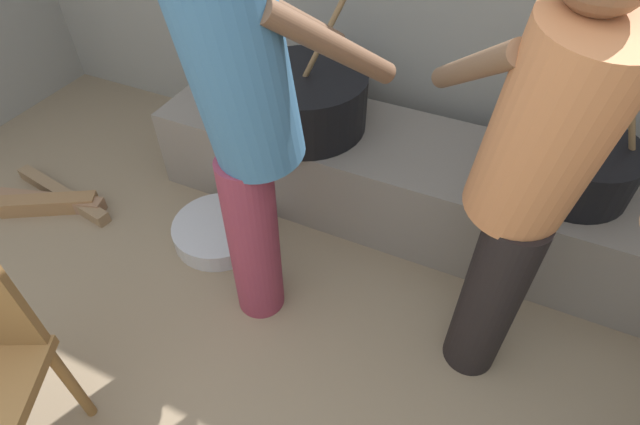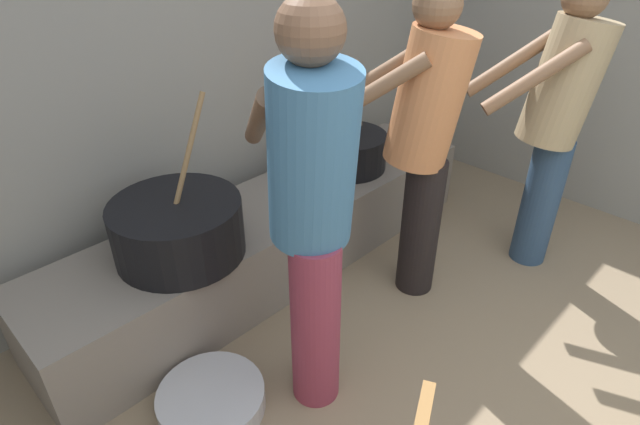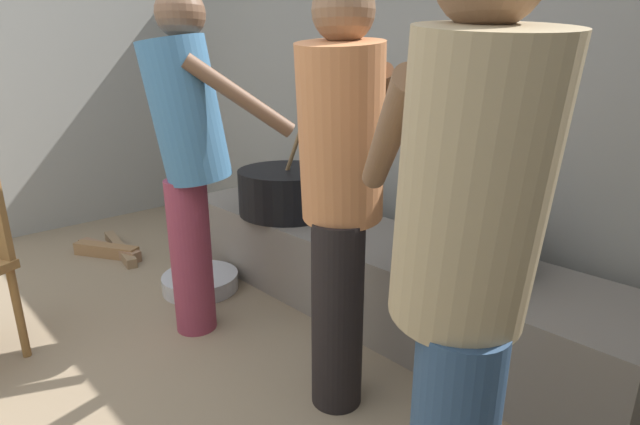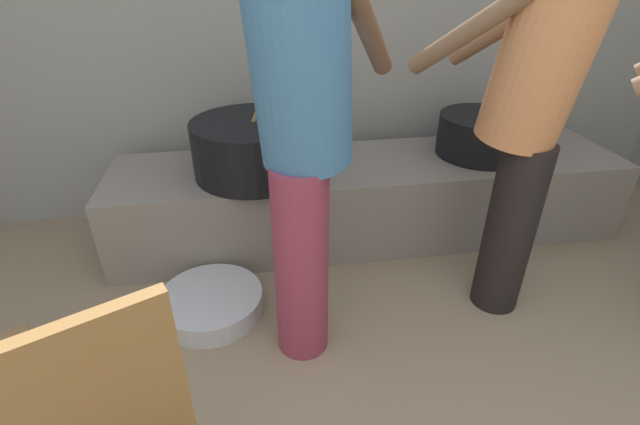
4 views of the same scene
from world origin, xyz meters
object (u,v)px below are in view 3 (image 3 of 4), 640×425
object	(u,v)px
cook_in_blue_shirt	(190,149)
cook_in_tan_shirt	(464,263)
cooking_pot_secondary	(474,244)
cook_in_orange_shirt	(341,182)
cooking_pot_main	(287,191)
metal_mixing_bowl	(201,282)

from	to	relation	value
cook_in_blue_shirt	cook_in_tan_shirt	distance (m)	1.56
cooking_pot_secondary	cook_in_blue_shirt	distance (m)	1.36
cook_in_orange_shirt	cooking_pot_main	bearing A→B (deg)	149.53
cooking_pot_main	cook_in_blue_shirt	xyz separation A→B (m)	(0.15, -0.71, 0.36)
cooking_pot_main	cook_in_tan_shirt	distance (m)	1.96
cook_in_orange_shirt	cook_in_tan_shirt	xyz separation A→B (m)	(0.69, -0.34, -0.00)
cooking_pot_secondary	cooking_pot_main	bearing A→B (deg)	-177.44
cooking_pot_secondary	cook_in_orange_shirt	bearing A→B (deg)	-107.10
cooking_pot_main	metal_mixing_bowl	size ratio (longest dim) A/B	1.60
cooking_pot_main	cooking_pot_secondary	world-z (taller)	cooking_pot_main
cooking_pot_main	cook_in_blue_shirt	distance (m)	0.81
cook_in_orange_shirt	metal_mixing_bowl	distance (m)	1.51
cook_in_blue_shirt	cook_in_tan_shirt	xyz separation A→B (m)	(1.54, -0.22, -0.03)
cook_in_tan_shirt	metal_mixing_bowl	bearing A→B (deg)	167.42
cook_in_orange_shirt	cook_in_tan_shirt	bearing A→B (deg)	-26.03
cooking_pot_main	cook_in_tan_shirt	xyz separation A→B (m)	(1.69, -0.93, 0.33)
cook_in_blue_shirt	metal_mixing_bowl	size ratio (longest dim) A/B	3.60
cook_in_tan_shirt	cooking_pot_secondary	bearing A→B (deg)	116.39
metal_mixing_bowl	cook_in_orange_shirt	bearing A→B (deg)	-4.39
cooking_pot_main	cook_in_blue_shirt	bearing A→B (deg)	-77.78
cooking_pot_secondary	cook_in_orange_shirt	size ratio (longest dim) A/B	0.42
cooking_pot_secondary	cook_in_orange_shirt	distance (m)	0.77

